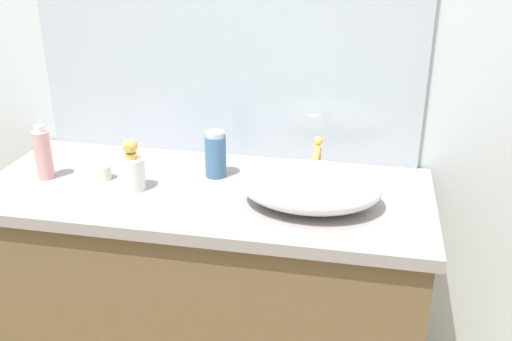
# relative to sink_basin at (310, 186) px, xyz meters

# --- Properties ---
(bathroom_wall_rear) EXTENTS (6.00, 0.06, 2.60)m
(bathroom_wall_rear) POSITION_rel_sink_basin_xyz_m (-0.30, 0.37, 0.37)
(bathroom_wall_rear) COLOR silver
(bathroom_wall_rear) RESTS_ON ground
(vanity_counter) EXTENTS (1.37, 0.57, 0.87)m
(vanity_counter) POSITION_rel_sink_basin_xyz_m (-0.33, 0.05, -0.49)
(vanity_counter) COLOR brown
(vanity_counter) RESTS_ON ground
(sink_basin) EXTENTS (0.40, 0.29, 0.11)m
(sink_basin) POSITION_rel_sink_basin_xyz_m (0.00, 0.00, 0.00)
(sink_basin) COLOR silver
(sink_basin) RESTS_ON vanity_counter
(faucet) EXTENTS (0.03, 0.11, 0.14)m
(faucet) POSITION_rel_sink_basin_xyz_m (0.00, 0.17, 0.02)
(faucet) COLOR gold
(faucet) RESTS_ON vanity_counter
(soap_dispenser) EXTENTS (0.08, 0.08, 0.16)m
(soap_dispenser) POSITION_rel_sink_basin_xyz_m (-0.54, -0.00, 0.01)
(soap_dispenser) COLOR white
(soap_dispenser) RESTS_ON vanity_counter
(lotion_bottle) EXTENTS (0.07, 0.07, 0.15)m
(lotion_bottle) POSITION_rel_sink_basin_xyz_m (-0.32, 0.14, 0.02)
(lotion_bottle) COLOR #426B91
(lotion_bottle) RESTS_ON vanity_counter
(perfume_bottle) EXTENTS (0.05, 0.05, 0.17)m
(perfume_bottle) POSITION_rel_sink_basin_xyz_m (-0.84, 0.02, 0.02)
(perfume_bottle) COLOR #E09C9A
(perfume_bottle) RESTS_ON vanity_counter
(candle_jar) EXTENTS (0.05, 0.05, 0.04)m
(candle_jar) POSITION_rel_sink_basin_xyz_m (-0.65, 0.05, -0.03)
(candle_jar) COLOR silver
(candle_jar) RESTS_ON vanity_counter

